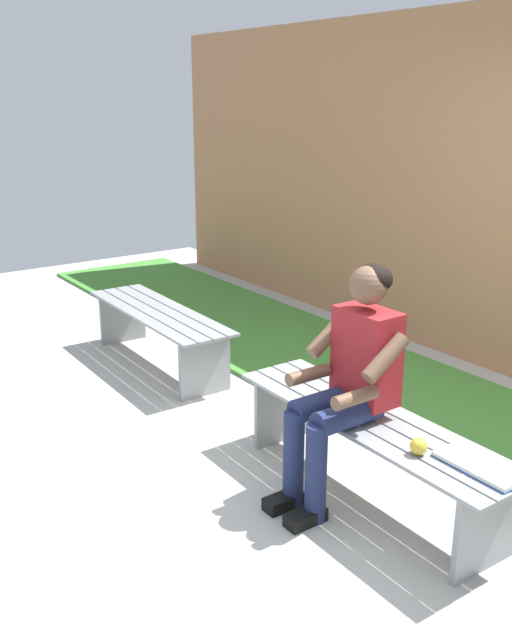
{
  "coord_description": "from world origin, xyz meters",
  "views": [
    {
      "loc": [
        -2.4,
        2.44,
        2.08
      ],
      "look_at": [
        0.82,
        0.15,
        0.81
      ],
      "focal_mm": 39.78,
      "sensor_mm": 36.0,
      "label": 1
    }
  ],
  "objects_px": {
    "bench_near": "(369,436)",
    "book_open": "(477,467)",
    "bench_far": "(159,324)",
    "apple": "(419,446)",
    "person_seated": "(348,376)"
  },
  "relations": [
    {
      "from": "person_seated",
      "to": "bench_near",
      "type": "bearing_deg",
      "value": -125.42
    },
    {
      "from": "bench_near",
      "to": "book_open",
      "type": "bearing_deg",
      "value": -178.63
    },
    {
      "from": "book_open",
      "to": "bench_far",
      "type": "bearing_deg",
      "value": 1.35
    },
    {
      "from": "bench_far",
      "to": "book_open",
      "type": "xyz_separation_m",
      "value": [
        -3.02,
        -0.02,
        0.12
      ]
    },
    {
      "from": "person_seated",
      "to": "book_open",
      "type": "height_order",
      "value": "person_seated"
    },
    {
      "from": "bench_near",
      "to": "bench_far",
      "type": "bearing_deg",
      "value": -0.0
    },
    {
      "from": "person_seated",
      "to": "book_open",
      "type": "xyz_separation_m",
      "value": [
        -0.74,
        -0.12,
        -0.23
      ]
    },
    {
      "from": "bench_far",
      "to": "apple",
      "type": "distance_m",
      "value": 2.77
    },
    {
      "from": "bench_far",
      "to": "book_open",
      "type": "relative_size",
      "value": 4.0
    },
    {
      "from": "person_seated",
      "to": "apple",
      "type": "xyz_separation_m",
      "value": [
        -0.49,
        -0.01,
        -0.2
      ]
    },
    {
      "from": "bench_far",
      "to": "apple",
      "type": "xyz_separation_m",
      "value": [
        -2.77,
        0.1,
        0.15
      ]
    },
    {
      "from": "bench_far",
      "to": "book_open",
      "type": "height_order",
      "value": "book_open"
    },
    {
      "from": "bench_far",
      "to": "apple",
      "type": "height_order",
      "value": "apple"
    },
    {
      "from": "book_open",
      "to": "person_seated",
      "type": "bearing_deg",
      "value": 10.07
    },
    {
      "from": "person_seated",
      "to": "apple",
      "type": "height_order",
      "value": "person_seated"
    }
  ]
}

